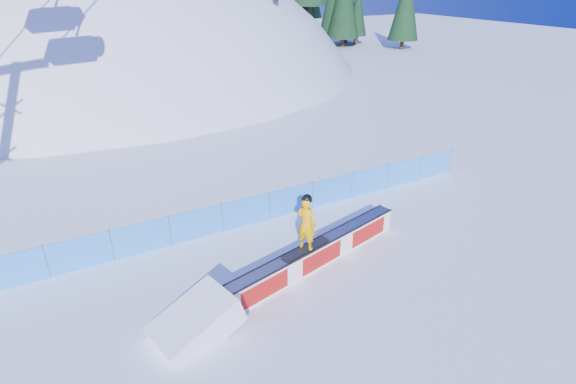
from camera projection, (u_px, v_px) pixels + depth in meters
ground at (306, 288)px, 14.13m from camera, size 160.00×160.00×0.00m
snow_hill at (128, 217)px, 55.11m from camera, size 64.00×64.00×64.00m
safety_fence at (247, 212)px, 17.41m from camera, size 22.05×0.05×1.30m
rail_box at (317, 254)px, 15.05m from camera, size 7.46×2.29×0.91m
snow_ramp at (197, 333)px, 12.39m from camera, size 2.70×2.04×1.51m
snowboarder at (306, 223)px, 14.10m from camera, size 1.91×0.79×1.96m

